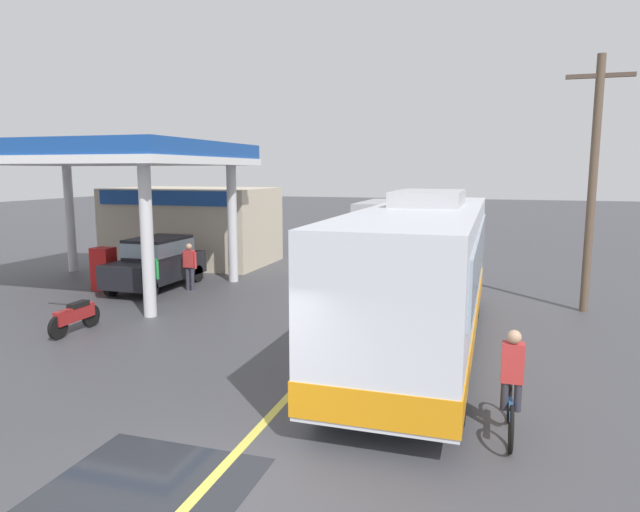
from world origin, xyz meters
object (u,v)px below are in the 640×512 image
(car_at_pump, at_px, (157,260))
(motorcycle_parked_forecourt, at_px, (75,316))
(minibus_opposing_lane, at_px, (380,218))
(coach_bus_main, at_px, (422,277))
(pedestrian_near_pump, at_px, (189,264))
(pedestrian_by_shop, at_px, (151,274))
(cyclist_on_shoulder, at_px, (512,388))

(car_at_pump, bearing_deg, motorcycle_parked_forecourt, -78.19)
(minibus_opposing_lane, xyz_separation_m, motorcycle_parked_forecourt, (-4.03, -19.93, -1.03))
(car_at_pump, relative_size, motorcycle_parked_forecourt, 2.33)
(coach_bus_main, height_order, pedestrian_near_pump, coach_bus_main)
(minibus_opposing_lane, height_order, motorcycle_parked_forecourt, minibus_opposing_lane)
(minibus_opposing_lane, distance_m, pedestrian_by_shop, 16.96)
(coach_bus_main, height_order, motorcycle_parked_forecourt, coach_bus_main)
(cyclist_on_shoulder, distance_m, motorcycle_parked_forecourt, 10.97)
(car_at_pump, bearing_deg, minibus_opposing_lane, 70.31)
(car_at_pump, relative_size, pedestrian_near_pump, 2.53)
(car_at_pump, height_order, minibus_opposing_lane, minibus_opposing_lane)
(cyclist_on_shoulder, relative_size, motorcycle_parked_forecourt, 1.01)
(pedestrian_by_shop, bearing_deg, cyclist_on_shoulder, -29.72)
(pedestrian_near_pump, bearing_deg, pedestrian_by_shop, -94.55)
(minibus_opposing_lane, bearing_deg, motorcycle_parked_forecourt, -101.42)
(cyclist_on_shoulder, bearing_deg, pedestrian_by_shop, 150.28)
(motorcycle_parked_forecourt, xyz_separation_m, pedestrian_by_shop, (-0.03, 3.47, 0.49))
(cyclist_on_shoulder, distance_m, pedestrian_near_pump, 13.31)
(cyclist_on_shoulder, xyz_separation_m, pedestrian_by_shop, (-10.68, 6.10, 0.15))
(pedestrian_by_shop, bearing_deg, coach_bus_main, -13.20)
(coach_bus_main, xyz_separation_m, pedestrian_near_pump, (-8.58, 4.10, -0.79))
(motorcycle_parked_forecourt, bearing_deg, pedestrian_by_shop, 90.54)
(coach_bus_main, xyz_separation_m, pedestrian_by_shop, (-8.74, 2.05, -0.79))
(pedestrian_near_pump, bearing_deg, minibus_opposing_lane, 74.87)
(cyclist_on_shoulder, relative_size, pedestrian_near_pump, 1.10)
(cyclist_on_shoulder, height_order, motorcycle_parked_forecourt, cyclist_on_shoulder)
(car_at_pump, bearing_deg, cyclist_on_shoulder, -34.50)
(car_at_pump, xyz_separation_m, minibus_opposing_lane, (5.17, 14.45, 0.46))
(motorcycle_parked_forecourt, bearing_deg, coach_bus_main, 9.27)
(car_at_pump, xyz_separation_m, motorcycle_parked_forecourt, (1.15, -5.48, -0.57))
(minibus_opposing_lane, distance_m, cyclist_on_shoulder, 23.52)
(minibus_opposing_lane, bearing_deg, coach_bus_main, -75.81)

